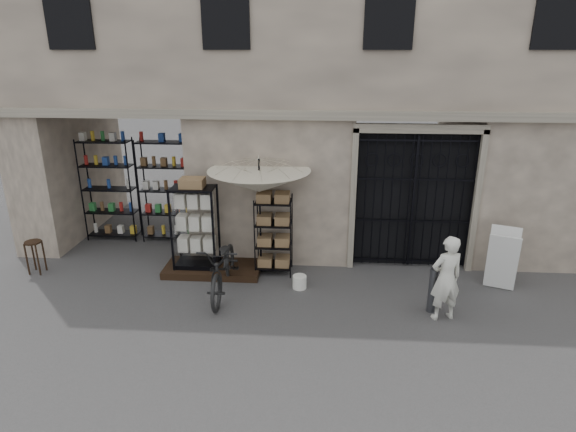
# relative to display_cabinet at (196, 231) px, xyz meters

# --- Properties ---
(ground) EXTENTS (80.00, 80.00, 0.00)m
(ground) POSITION_rel_display_cabinet_xyz_m (2.71, -1.54, -0.92)
(ground) COLOR black
(ground) RESTS_ON ground
(main_building) EXTENTS (14.00, 4.00, 9.00)m
(main_building) POSITION_rel_display_cabinet_xyz_m (2.71, 2.46, 3.58)
(main_building) COLOR tan
(main_building) RESTS_ON ground
(shop_recess) EXTENTS (3.00, 1.70, 3.00)m
(shop_recess) POSITION_rel_display_cabinet_xyz_m (-1.79, 1.26, 0.58)
(shop_recess) COLOR black
(shop_recess) RESTS_ON ground
(shop_shelving) EXTENTS (2.70, 0.50, 2.50)m
(shop_shelving) POSITION_rel_display_cabinet_xyz_m (-1.84, 1.76, 0.33)
(shop_shelving) COLOR black
(shop_shelving) RESTS_ON ground
(iron_gate) EXTENTS (2.50, 0.21, 3.00)m
(iron_gate) POSITION_rel_display_cabinet_xyz_m (4.46, 0.74, 0.58)
(iron_gate) COLOR black
(iron_gate) RESTS_ON ground
(step_platform) EXTENTS (2.00, 0.90, 0.15)m
(step_platform) POSITION_rel_display_cabinet_xyz_m (0.31, 0.01, -0.84)
(step_platform) COLOR black
(step_platform) RESTS_ON ground
(display_cabinet) EXTENTS (0.98, 0.79, 1.85)m
(display_cabinet) POSITION_rel_display_cabinet_xyz_m (0.00, 0.00, 0.00)
(display_cabinet) COLOR black
(display_cabinet) RESTS_ON step_platform
(wire_rack) EXTENTS (0.84, 0.69, 1.66)m
(wire_rack) POSITION_rel_display_cabinet_xyz_m (1.60, 0.11, -0.11)
(wire_rack) COLOR black
(wire_rack) RESTS_ON ground
(market_umbrella) EXTENTS (2.22, 2.24, 2.92)m
(market_umbrella) POSITION_rel_display_cabinet_xyz_m (1.33, 0.12, 1.18)
(market_umbrella) COLOR black
(market_umbrella) RESTS_ON ground
(white_bucket) EXTENTS (0.35, 0.35, 0.26)m
(white_bucket) POSITION_rel_display_cabinet_xyz_m (2.17, -0.57, -0.79)
(white_bucket) COLOR silver
(white_bucket) RESTS_ON ground
(bicycle) EXTENTS (0.74, 1.10, 2.08)m
(bicycle) POSITION_rel_display_cabinet_xyz_m (0.73, -0.85, -0.92)
(bicycle) COLOR black
(bicycle) RESTS_ON ground
(wooden_stool) EXTENTS (0.43, 0.43, 0.71)m
(wooden_stool) POSITION_rel_display_cabinet_xyz_m (-3.37, -0.25, -0.55)
(wooden_stool) COLOR black
(wooden_stool) RESTS_ON ground
(steel_bollard) EXTENTS (0.16, 0.16, 0.83)m
(steel_bollard) POSITION_rel_display_cabinet_xyz_m (4.57, -1.29, -0.50)
(steel_bollard) COLOR #47494E
(steel_bollard) RESTS_ON ground
(shopkeeper) EXTENTS (0.99, 1.64, 0.37)m
(shopkeeper) POSITION_rel_display_cabinet_xyz_m (4.72, -1.51, -0.92)
(shopkeeper) COLOR silver
(shopkeeper) RESTS_ON ground
(easel_sign) EXTENTS (0.75, 0.80, 1.17)m
(easel_sign) POSITION_rel_display_cabinet_xyz_m (6.10, -0.27, -0.31)
(easel_sign) COLOR silver
(easel_sign) RESTS_ON ground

